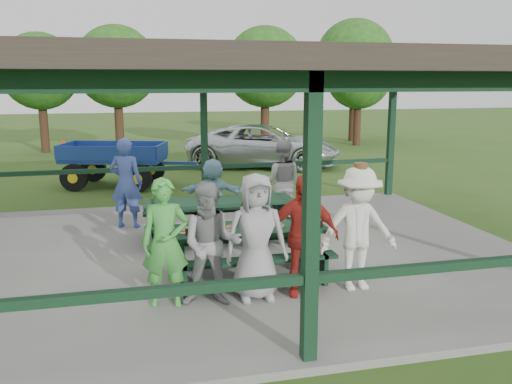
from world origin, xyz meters
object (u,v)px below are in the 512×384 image
object	(u,v)px
spectator_grey	(282,182)
contestant_grey_left	(211,245)
picnic_table_far	(219,214)
pickup_truck	(264,146)
contestant_red	(302,235)
farm_trailer	(114,164)
picnic_table_near	(247,246)
contestant_grey_mid	(256,237)
contestant_white_fedora	(358,229)
spectator_lblue	(213,194)
spectator_blue	(126,183)
contestant_green	(165,243)

from	to	relation	value
spectator_grey	contestant_grey_left	bearing A→B (deg)	82.20
picnic_table_far	pickup_truck	xyz separation A→B (m)	(3.12, 8.89, 0.17)
contestant_red	farm_trailer	world-z (taller)	contestant_red
pickup_truck	picnic_table_near	bearing A→B (deg)	-172.94
picnic_table_near	contestant_grey_mid	distance (m)	0.95
picnic_table_far	contestant_red	world-z (taller)	contestant_red
contestant_white_fedora	contestant_grey_left	bearing A→B (deg)	-176.14
contestant_grey_left	spectator_lblue	xyz separation A→B (m)	(0.61, 3.65, -0.11)
contestant_white_fedora	spectator_blue	xyz separation A→B (m)	(-3.14, 4.14, 0.03)
spectator_blue	contestant_grey_mid	bearing A→B (deg)	131.50
picnic_table_near	pickup_truck	size ratio (longest dim) A/B	0.44
contestant_grey_left	spectator_lblue	distance (m)	3.70
picnic_table_far	spectator_grey	xyz separation A→B (m)	(1.47, 0.96, 0.38)
spectator_grey	picnic_table_near	bearing A→B (deg)	85.09
contestant_grey_mid	contestant_white_fedora	xyz separation A→B (m)	(1.47, 0.00, 0.02)
picnic_table_near	spectator_blue	world-z (taller)	spectator_blue
farm_trailer	contestant_white_fedora	bearing A→B (deg)	-52.12
spectator_lblue	contestant_white_fedora	bearing A→B (deg)	131.40
spectator_blue	pickup_truck	xyz separation A→B (m)	(4.78, 7.61, -0.26)
contestant_green	contestant_grey_left	size ratio (longest dim) A/B	1.03
spectator_blue	contestant_green	bearing A→B (deg)	116.14
contestant_white_fedora	farm_trailer	world-z (taller)	contestant_white_fedora
contestant_white_fedora	spectator_blue	world-z (taller)	spectator_blue
picnic_table_near	contestant_grey_mid	world-z (taller)	contestant_grey_mid
contestant_grey_left	contestant_red	world-z (taller)	contestant_red
contestant_grey_mid	spectator_lblue	world-z (taller)	contestant_grey_mid
contestant_green	spectator_lblue	distance (m)	3.70
contestant_white_fedora	spectator_blue	bearing A→B (deg)	128.89
contestant_green	contestant_grey_mid	bearing A→B (deg)	4.39
contestant_green	contestant_grey_mid	world-z (taller)	contestant_grey_mid
picnic_table_near	spectator_grey	xyz separation A→B (m)	(1.39, 2.96, 0.39)
spectator_grey	pickup_truck	xyz separation A→B (m)	(1.65, 7.93, -0.21)
contestant_grey_left	farm_trailer	bearing A→B (deg)	109.49
picnic_table_near	contestant_red	bearing A→B (deg)	-56.46
contestant_grey_mid	spectator_blue	world-z (taller)	spectator_blue
pickup_truck	contestant_white_fedora	bearing A→B (deg)	-165.29
spectator_grey	spectator_blue	bearing A→B (deg)	14.35
picnic_table_far	spectator_grey	world-z (taller)	spectator_grey
contestant_grey_left	contestant_red	distance (m)	1.26
farm_trailer	contestant_green	bearing A→B (deg)	-67.85
picnic_table_near	pickup_truck	xyz separation A→B (m)	(3.04, 10.89, 0.18)
picnic_table_near	contestant_red	distance (m)	1.11
picnic_table_far	contestant_green	world-z (taller)	contestant_green
picnic_table_far	contestant_white_fedora	xyz separation A→B (m)	(1.49, -2.86, 0.40)
contestant_grey_left	spectator_grey	size ratio (longest dim) A/B	0.96
contestant_white_fedora	pickup_truck	world-z (taller)	contestant_white_fedora
contestant_grey_mid	spectator_grey	size ratio (longest dim) A/B	1.00
picnic_table_far	contestant_grey_left	size ratio (longest dim) A/B	1.68
spectator_lblue	farm_trailer	world-z (taller)	spectator_lblue
contestant_green	pickup_truck	size ratio (longest dim) A/B	0.32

